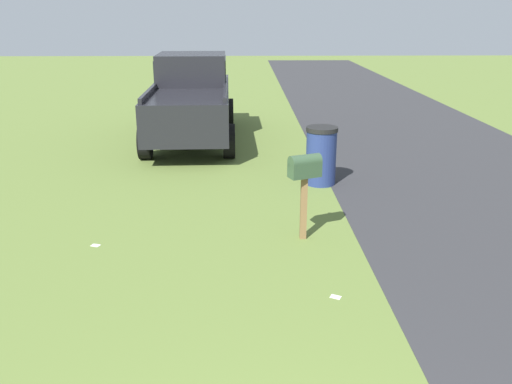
% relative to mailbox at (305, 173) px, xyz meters
% --- Properties ---
extents(mailbox, '(0.35, 0.49, 1.24)m').
position_rel_mailbox_xyz_m(mailbox, '(0.00, 0.00, 0.00)').
color(mailbox, brown).
rests_on(mailbox, ground).
extents(pickup_truck, '(5.59, 2.23, 2.09)m').
position_rel_mailbox_xyz_m(pickup_truck, '(6.56, 2.15, 0.13)').
color(pickup_truck, black).
rests_on(pickup_truck, ground).
extents(trash_bin, '(0.59, 0.59, 1.09)m').
position_rel_mailbox_xyz_m(trash_bin, '(2.59, -0.60, -0.43)').
color(trash_bin, navy).
rests_on(trash_bin, ground).
extents(litter_wrapper_by_mailbox, '(0.13, 0.15, 0.01)m').
position_rel_mailbox_xyz_m(litter_wrapper_by_mailbox, '(-1.71, -0.20, -0.97)').
color(litter_wrapper_by_mailbox, silver).
rests_on(litter_wrapper_by_mailbox, ground).
extents(litter_bottle_near_hydrant, '(0.16, 0.23, 0.07)m').
position_rel_mailbox_xyz_m(litter_bottle_near_hydrant, '(2.81, -0.49, -0.94)').
color(litter_bottle_near_hydrant, '#B2D8BF').
rests_on(litter_bottle_near_hydrant, ground).
extents(litter_wrapper_midfield_a, '(0.12, 0.14, 0.01)m').
position_rel_mailbox_xyz_m(litter_wrapper_midfield_a, '(-0.21, 2.92, -0.97)').
color(litter_wrapper_midfield_a, silver).
rests_on(litter_wrapper_midfield_a, ground).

